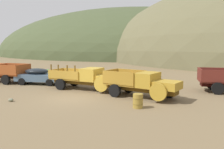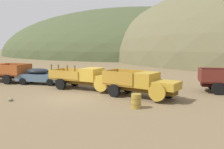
% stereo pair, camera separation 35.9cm
% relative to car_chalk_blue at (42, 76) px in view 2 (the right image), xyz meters
% --- Properties ---
extents(ground_plane, '(300.00, 300.00, 0.00)m').
position_rel_car_chalk_blue_xyz_m(ground_plane, '(6.21, -4.14, -0.82)').
color(ground_plane, brown).
extents(hill_center, '(101.60, 75.84, 33.49)m').
position_rel_car_chalk_blue_xyz_m(hill_center, '(-16.41, 66.05, -0.82)').
color(hill_center, '#424C2D').
rests_on(hill_center, ground).
extents(car_chalk_blue, '(5.09, 2.74, 1.57)m').
position_rel_car_chalk_blue_xyz_m(car_chalk_blue, '(0.00, 0.00, 0.00)').
color(car_chalk_blue, slate).
rests_on(car_chalk_blue, ground).
extents(truck_faded_yellow, '(6.51, 2.42, 2.16)m').
position_rel_car_chalk_blue_xyz_m(truck_faded_yellow, '(5.86, -0.58, 0.20)').
color(truck_faded_yellow, brown).
rests_on(truck_faded_yellow, ground).
extents(truck_mustard, '(5.89, 3.02, 1.91)m').
position_rel_car_chalk_blue_xyz_m(truck_mustard, '(11.04, -1.65, 0.21)').
color(truck_mustard, '#593D12').
rests_on(truck_mustard, ground).
extents(oil_drum_foreground, '(0.66, 0.66, 0.89)m').
position_rel_car_chalk_blue_xyz_m(oil_drum_foreground, '(11.39, -4.54, -0.37)').
color(oil_drum_foreground, olive).
rests_on(oil_drum_foreground, ground).
extents(bush_front_left, '(0.93, 0.60, 0.53)m').
position_rel_car_chalk_blue_xyz_m(bush_front_left, '(7.16, 2.45, -0.68)').
color(bush_front_left, '#5B8E42').
rests_on(bush_front_left, ground).
extents(bush_front_right, '(1.45, 1.31, 1.17)m').
position_rel_car_chalk_blue_xyz_m(bush_front_right, '(-2.81, 4.87, -0.52)').
color(bush_front_right, '#5B8E42').
rests_on(bush_front_right, ground).
extents(bush_between_trucks, '(1.51, 1.42, 1.40)m').
position_rel_car_chalk_blue_xyz_m(bush_between_trucks, '(1.23, 4.86, -0.47)').
color(bush_between_trucks, '#5B8E42').
rests_on(bush_between_trucks, ground).
extents(rock_flat, '(0.38, 0.29, 0.23)m').
position_rel_car_chalk_blue_xyz_m(rock_flat, '(2.92, -6.48, -0.71)').
color(rock_flat, '#6F7259').
rests_on(rock_flat, ground).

